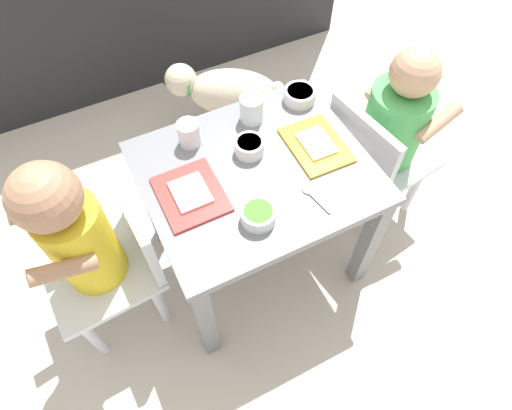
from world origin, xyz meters
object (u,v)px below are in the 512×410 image
at_px(dining_table, 256,190).
at_px(veggie_bowl_far, 300,95).
at_px(food_tray_right, 316,144).
at_px(spoon_by_left_tray, 313,197).
at_px(food_tray_left, 190,193).
at_px(cereal_bowl_left_side, 249,146).
at_px(dog, 226,92).
at_px(water_cup_right, 252,110).
at_px(seated_child_left, 84,238).
at_px(water_cup_left, 189,134).
at_px(cereal_bowl_right_side, 258,215).
at_px(seated_child_right, 392,125).

distance_m(dining_table, veggie_bowl_far, 0.31).
xyz_separation_m(food_tray_right, veggie_bowl_far, (0.05, 0.17, 0.01)).
bearing_deg(spoon_by_left_tray, veggie_bowl_far, 65.91).
relative_size(food_tray_left, cereal_bowl_left_side, 2.35).
xyz_separation_m(dog, food_tray_left, (-0.34, -0.57, 0.26)).
distance_m(water_cup_right, spoon_by_left_tray, 0.31).
bearing_deg(water_cup_right, seated_child_left, -163.90).
xyz_separation_m(dog, veggie_bowl_far, (0.07, -0.39, 0.27)).
bearing_deg(food_tray_right, dining_table, -179.40).
bearing_deg(spoon_by_left_tray, seated_child_left, 163.47).
xyz_separation_m(food_tray_left, water_cup_left, (0.06, 0.16, 0.02)).
bearing_deg(seated_child_left, water_cup_right, 16.10).
height_order(dining_table, cereal_bowl_right_side, cereal_bowl_right_side).
bearing_deg(seated_child_left, cereal_bowl_right_side, -21.85).
bearing_deg(dog, food_tray_right, -87.93).
relative_size(seated_child_right, water_cup_left, 9.51).
bearing_deg(food_tray_left, food_tray_right, 0.00).
xyz_separation_m(dining_table, water_cup_left, (-0.11, 0.16, 0.12)).
bearing_deg(food_tray_right, water_cup_right, 123.17).
xyz_separation_m(dining_table, seated_child_left, (-0.45, 0.02, 0.06)).
height_order(water_cup_right, cereal_bowl_right_side, water_cup_right).
bearing_deg(cereal_bowl_right_side, food_tray_right, 29.90).
distance_m(dog, food_tray_left, 0.71).
bearing_deg(spoon_by_left_tray, dog, 84.13).
distance_m(dog, water_cup_left, 0.56).
xyz_separation_m(seated_child_right, water_cup_left, (-0.57, 0.15, 0.08)).
xyz_separation_m(seated_child_right, dog, (-0.29, 0.56, -0.20)).
relative_size(seated_child_left, cereal_bowl_left_side, 8.98).
bearing_deg(food_tray_right, dog, 92.07).
height_order(cereal_bowl_right_side, spoon_by_left_tray, cereal_bowl_right_side).
height_order(seated_child_right, food_tray_right, seated_child_right).
relative_size(food_tray_right, veggie_bowl_far, 2.09).
bearing_deg(spoon_by_left_tray, cereal_bowl_right_side, 178.47).
distance_m(seated_child_right, veggie_bowl_far, 0.29).
relative_size(seated_child_left, water_cup_left, 10.02).
height_order(food_tray_right, cereal_bowl_left_side, cereal_bowl_left_side).
bearing_deg(veggie_bowl_far, water_cup_left, -178.09).
bearing_deg(veggie_bowl_far, water_cup_right, -177.81).
distance_m(food_tray_left, spoon_by_left_tray, 0.30).
height_order(dining_table, cereal_bowl_left_side, cereal_bowl_left_side).
bearing_deg(spoon_by_left_tray, food_tray_left, 151.61).
bearing_deg(food_tray_right, cereal_bowl_left_side, 160.65).
xyz_separation_m(food_tray_right, cereal_bowl_right_side, (-0.24, -0.14, 0.01)).
relative_size(water_cup_left, cereal_bowl_right_side, 0.83).
xyz_separation_m(seated_child_left, food_tray_right, (0.63, -0.02, 0.03)).
height_order(water_cup_right, veggie_bowl_far, water_cup_right).
height_order(dining_table, water_cup_right, water_cup_right).
relative_size(dog, cereal_bowl_left_side, 5.48).
height_order(food_tray_left, veggie_bowl_far, veggie_bowl_far).
height_order(food_tray_left, spoon_by_left_tray, food_tray_left).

